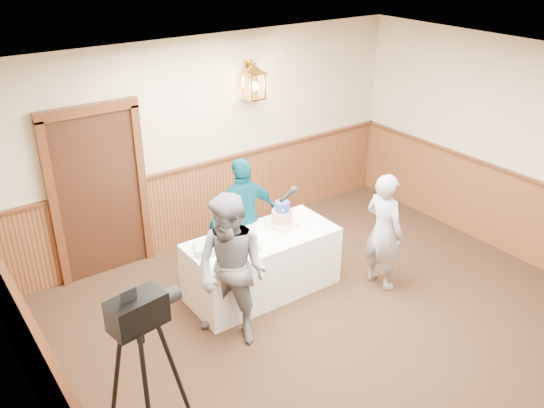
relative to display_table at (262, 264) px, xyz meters
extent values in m
plane|color=black|center=(0.26, -1.90, -0.38)|extent=(7.00, 7.00, 0.00)
cube|color=beige|center=(0.26, 1.60, 1.02)|extent=(6.00, 0.02, 2.80)
cube|color=beige|center=(-2.74, -1.90, 1.02)|extent=(0.02, 7.00, 2.80)
cube|color=white|center=(0.26, -1.90, 2.42)|extent=(6.00, 7.00, 0.02)
cube|color=#582D19|center=(0.26, 1.58, 0.18)|extent=(5.98, 0.04, 1.10)
cube|color=#4F2815|center=(0.26, 1.56, 0.75)|extent=(5.98, 0.07, 0.04)
cube|color=black|center=(-1.34, 1.55, 0.68)|extent=(1.00, 0.06, 2.10)
cube|color=white|center=(0.00, 0.00, 0.00)|extent=(1.80, 0.80, 0.75)
cube|color=#FFEBC6|center=(0.34, 0.07, 0.41)|extent=(0.35, 0.35, 0.06)
cylinder|color=red|center=(0.34, 0.07, 0.51)|extent=(0.25, 0.25, 0.14)
cylinder|color=#264098|center=(0.34, 0.07, 0.64)|extent=(0.18, 0.18, 0.11)
cube|color=#E7D58A|center=(-0.37, -0.13, 0.41)|extent=(0.38, 0.29, 0.08)
cube|color=#A0D697|center=(-0.65, 0.07, 0.41)|extent=(0.42, 0.38, 0.08)
imported|color=slate|center=(-0.75, -0.55, 0.46)|extent=(0.93, 1.01, 1.67)
cylinder|color=black|center=(0.19, -0.21, 0.93)|extent=(0.23, 0.11, 0.09)
sphere|color=black|center=(0.32, -0.17, 0.95)|extent=(0.08, 0.08, 0.08)
imported|color=#98989D|center=(1.26, -0.71, 0.36)|extent=(0.39, 0.56, 1.47)
imported|color=#064658|center=(0.07, 0.49, 0.40)|extent=(0.94, 0.46, 1.55)
cube|color=black|center=(-2.15, -1.58, 1.18)|extent=(0.44, 0.29, 0.24)
cylinder|color=black|center=(-1.89, -1.54, 1.18)|extent=(0.18, 0.15, 0.12)
camera|label=1|loc=(-3.29, -4.84, 3.64)|focal=38.00mm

